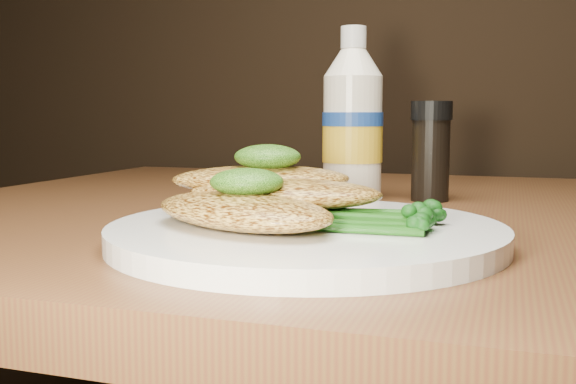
% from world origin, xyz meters
% --- Properties ---
extents(plate, '(0.30, 0.30, 0.02)m').
position_xyz_m(plate, '(-0.11, 0.84, 0.76)').
color(plate, white).
rests_on(plate, dining_table).
extents(chicken_front, '(0.18, 0.14, 0.03)m').
position_xyz_m(chicken_front, '(-0.15, 0.81, 0.78)').
color(chicken_front, gold).
rests_on(chicken_front, plate).
extents(chicken_mid, '(0.16, 0.09, 0.02)m').
position_xyz_m(chicken_mid, '(-0.13, 0.85, 0.79)').
color(chicken_mid, gold).
rests_on(chicken_mid, plate).
extents(chicken_back, '(0.16, 0.13, 0.02)m').
position_xyz_m(chicken_back, '(-0.16, 0.88, 0.79)').
color(chicken_back, gold).
rests_on(chicken_back, plate).
extents(pesto_front, '(0.06, 0.06, 0.02)m').
position_xyz_m(pesto_front, '(-0.15, 0.82, 0.80)').
color(pesto_front, black).
rests_on(pesto_front, chicken_front).
extents(pesto_back, '(0.06, 0.05, 0.02)m').
position_xyz_m(pesto_back, '(-0.15, 0.88, 0.81)').
color(pesto_back, black).
rests_on(pesto_back, chicken_back).
extents(broccolini_bundle, '(0.16, 0.13, 0.02)m').
position_xyz_m(broccolini_bundle, '(-0.07, 0.84, 0.78)').
color(broccolini_bundle, '#1A5312').
rests_on(broccolini_bundle, plate).
extents(mayo_bottle, '(0.08, 0.08, 0.19)m').
position_xyz_m(mayo_bottle, '(-0.13, 1.12, 0.85)').
color(mayo_bottle, white).
rests_on(mayo_bottle, dining_table).
extents(pepper_grinder, '(0.06, 0.06, 0.11)m').
position_xyz_m(pepper_grinder, '(-0.05, 1.12, 0.81)').
color(pepper_grinder, black).
rests_on(pepper_grinder, dining_table).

